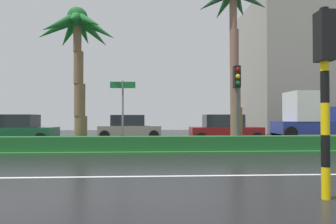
{
  "coord_description": "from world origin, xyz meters",
  "views": [
    {
      "loc": [
        3.14,
        -5.6,
        1.55
      ],
      "look_at": [
        4.07,
        12.61,
        1.89
      ],
      "focal_mm": 30.79,
      "sensor_mm": 36.0,
      "label": 1
    }
  ],
  "objects_px": {
    "traffic_signal_foreground": "(324,67)",
    "box_truck_lead": "(317,117)",
    "palm_tree_centre": "(233,18)",
    "car_in_traffic_leading": "(18,130)",
    "palm_tree_centre_left": "(78,39)",
    "street_name_sign": "(123,105)",
    "car_in_traffic_third": "(225,129)",
    "car_in_traffic_second": "(130,128)",
    "traffic_signal_median_right": "(237,91)"
  },
  "relations": [
    {
      "from": "palm_tree_centre_left",
      "to": "car_in_traffic_third",
      "type": "relative_size",
      "value": 1.49
    },
    {
      "from": "palm_tree_centre",
      "to": "car_in_traffic_leading",
      "type": "xyz_separation_m",
      "value": [
        -11.86,
        4.01,
        -5.5
      ]
    },
    {
      "from": "traffic_signal_foreground",
      "to": "car_in_traffic_third",
      "type": "bearing_deg",
      "value": -95.19
    },
    {
      "from": "traffic_signal_median_right",
      "to": "car_in_traffic_second",
      "type": "bearing_deg",
      "value": 123.89
    },
    {
      "from": "car_in_traffic_second",
      "to": "traffic_signal_median_right",
      "type": "bearing_deg",
      "value": -56.11
    },
    {
      "from": "street_name_sign",
      "to": "traffic_signal_foreground",
      "type": "relative_size",
      "value": 0.82
    },
    {
      "from": "street_name_sign",
      "to": "traffic_signal_foreground",
      "type": "distance_m",
      "value": 8.64
    },
    {
      "from": "street_name_sign",
      "to": "box_truck_lead",
      "type": "distance_m",
      "value": 15.79
    },
    {
      "from": "palm_tree_centre",
      "to": "car_in_traffic_third",
      "type": "bearing_deg",
      "value": 82.0
    },
    {
      "from": "palm_tree_centre",
      "to": "traffic_signal_median_right",
      "type": "distance_m",
      "value": 3.75
    },
    {
      "from": "traffic_signal_foreground",
      "to": "box_truck_lead",
      "type": "xyz_separation_m",
      "value": [
        8.92,
        15.43,
        -0.97
      ]
    },
    {
      "from": "traffic_signal_foreground",
      "to": "car_in_traffic_leading",
      "type": "distance_m",
      "value": 16.7
    },
    {
      "from": "traffic_signal_foreground",
      "to": "car_in_traffic_leading",
      "type": "bearing_deg",
      "value": -47.08
    },
    {
      "from": "street_name_sign",
      "to": "box_truck_lead",
      "type": "xyz_separation_m",
      "value": [
        13.52,
        8.13,
        -0.53
      ]
    },
    {
      "from": "traffic_signal_median_right",
      "to": "traffic_signal_foreground",
      "type": "height_order",
      "value": "traffic_signal_median_right"
    },
    {
      "from": "street_name_sign",
      "to": "car_in_traffic_second",
      "type": "relative_size",
      "value": 0.7
    },
    {
      "from": "box_truck_lead",
      "to": "traffic_signal_median_right",
      "type": "bearing_deg",
      "value": -135.67
    },
    {
      "from": "palm_tree_centre_left",
      "to": "street_name_sign",
      "type": "relative_size",
      "value": 2.13
    },
    {
      "from": "palm_tree_centre_left",
      "to": "box_truck_lead",
      "type": "bearing_deg",
      "value": 26.02
    },
    {
      "from": "traffic_signal_foreground",
      "to": "car_in_traffic_third",
      "type": "height_order",
      "value": "traffic_signal_foreground"
    },
    {
      "from": "palm_tree_centre_left",
      "to": "car_in_traffic_second",
      "type": "relative_size",
      "value": 1.49
    },
    {
      "from": "car_in_traffic_second",
      "to": "car_in_traffic_third",
      "type": "distance_m",
      "value": 6.7
    },
    {
      "from": "car_in_traffic_second",
      "to": "street_name_sign",
      "type": "bearing_deg",
      "value": -87.65
    },
    {
      "from": "box_truck_lead",
      "to": "palm_tree_centre_left",
      "type": "bearing_deg",
      "value": -153.98
    },
    {
      "from": "palm_tree_centre_left",
      "to": "car_in_traffic_leading",
      "type": "xyz_separation_m",
      "value": [
        -4.64,
        4.35,
        -4.3
      ]
    },
    {
      "from": "traffic_signal_median_right",
      "to": "box_truck_lead",
      "type": "height_order",
      "value": "traffic_signal_median_right"
    },
    {
      "from": "car_in_traffic_leading",
      "to": "box_truck_lead",
      "type": "height_order",
      "value": "box_truck_lead"
    },
    {
      "from": "palm_tree_centre",
      "to": "car_in_traffic_third",
      "type": "xyz_separation_m",
      "value": [
        0.56,
        3.96,
        -5.5
      ]
    },
    {
      "from": "car_in_traffic_third",
      "to": "box_truck_lead",
      "type": "distance_m",
      "value": 8.52
    },
    {
      "from": "car_in_traffic_third",
      "to": "traffic_signal_foreground",
      "type": "bearing_deg",
      "value": -95.19
    },
    {
      "from": "traffic_signal_median_right",
      "to": "car_in_traffic_leading",
      "type": "bearing_deg",
      "value": 156.66
    },
    {
      "from": "street_name_sign",
      "to": "car_in_traffic_second",
      "type": "bearing_deg",
      "value": 92.35
    },
    {
      "from": "palm_tree_centre_left",
      "to": "palm_tree_centre",
      "type": "xyz_separation_m",
      "value": [
        7.22,
        0.34,
        1.2
      ]
    },
    {
      "from": "palm_tree_centre",
      "to": "car_in_traffic_leading",
      "type": "height_order",
      "value": "palm_tree_centre"
    },
    {
      "from": "car_in_traffic_second",
      "to": "car_in_traffic_third",
      "type": "height_order",
      "value": "same"
    },
    {
      "from": "traffic_signal_foreground",
      "to": "car_in_traffic_second",
      "type": "height_order",
      "value": "traffic_signal_foreground"
    },
    {
      "from": "street_name_sign",
      "to": "car_in_traffic_leading",
      "type": "height_order",
      "value": "street_name_sign"
    },
    {
      "from": "palm_tree_centre",
      "to": "car_in_traffic_third",
      "type": "height_order",
      "value": "palm_tree_centre"
    },
    {
      "from": "street_name_sign",
      "to": "car_in_traffic_leading",
      "type": "distance_m",
      "value": 8.39
    },
    {
      "from": "traffic_signal_median_right",
      "to": "box_truck_lead",
      "type": "relative_size",
      "value": 0.58
    },
    {
      "from": "car_in_traffic_third",
      "to": "box_truck_lead",
      "type": "bearing_deg",
      "value": 22.97
    },
    {
      "from": "palm_tree_centre_left",
      "to": "car_in_traffic_second",
      "type": "bearing_deg",
      "value": 76.38
    },
    {
      "from": "palm_tree_centre_left",
      "to": "box_truck_lead",
      "type": "height_order",
      "value": "palm_tree_centre_left"
    },
    {
      "from": "car_in_traffic_leading",
      "to": "car_in_traffic_third",
      "type": "height_order",
      "value": "same"
    },
    {
      "from": "street_name_sign",
      "to": "car_in_traffic_third",
      "type": "bearing_deg",
      "value": 40.19
    },
    {
      "from": "traffic_signal_foreground",
      "to": "box_truck_lead",
      "type": "distance_m",
      "value": 17.84
    },
    {
      "from": "traffic_signal_median_right",
      "to": "traffic_signal_foreground",
      "type": "distance_m",
      "value": 7.12
    },
    {
      "from": "palm_tree_centre_left",
      "to": "palm_tree_centre",
      "type": "bearing_deg",
      "value": 2.7
    },
    {
      "from": "palm_tree_centre_left",
      "to": "traffic_signal_foreground",
      "type": "bearing_deg",
      "value": -49.49
    },
    {
      "from": "car_in_traffic_second",
      "to": "box_truck_lead",
      "type": "height_order",
      "value": "box_truck_lead"
    }
  ]
}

